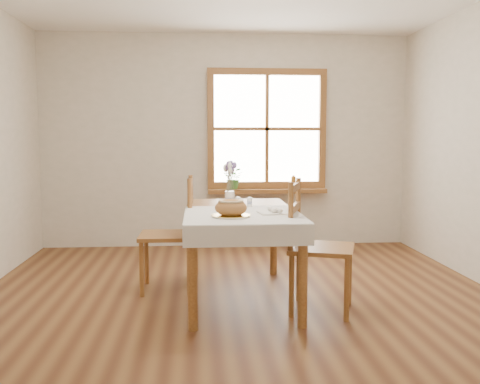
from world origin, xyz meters
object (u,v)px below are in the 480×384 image
object	(u,v)px
bread_plate	(231,216)
flower_vase	(230,197)
dining_table	(240,220)
chair_right	(322,246)
chair_left	(167,234)

from	to	relation	value
bread_plate	flower_vase	world-z (taller)	flower_vase
dining_table	bread_plate	size ratio (longest dim) A/B	5.66
chair_right	bread_plate	world-z (taller)	chair_right
dining_table	flower_vase	xyz separation A→B (m)	(-0.06, 0.48, 0.13)
chair_right	bread_plate	xyz separation A→B (m)	(-0.71, -0.06, 0.26)
bread_plate	dining_table	bearing A→B (deg)	77.03
dining_table	chair_right	distance (m)	0.74
flower_vase	dining_table	bearing A→B (deg)	-83.09
dining_table	chair_left	bearing A→B (deg)	155.19
flower_vase	bread_plate	bearing A→B (deg)	-92.78
dining_table	bread_plate	world-z (taller)	bread_plate
chair_left	chair_right	xyz separation A→B (m)	(1.24, -0.68, 0.01)
chair_left	chair_right	world-z (taller)	chair_right
chair_right	flower_vase	xyz separation A→B (m)	(-0.67, 0.87, 0.29)
chair_right	dining_table	bearing A→B (deg)	75.73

